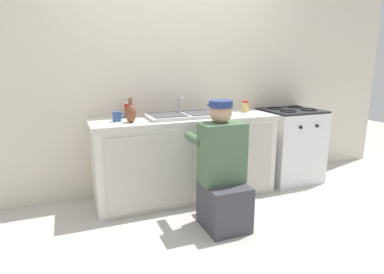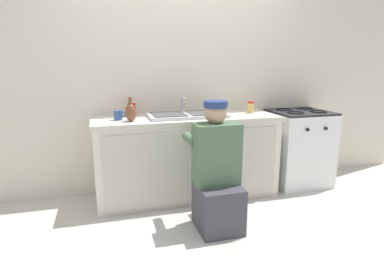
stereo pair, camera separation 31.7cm
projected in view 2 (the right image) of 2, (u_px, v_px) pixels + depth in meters
ground_plane at (195, 206)px, 3.24m from camera, size 12.00×12.00×0.00m
back_wall at (179, 78)px, 3.57m from camera, size 6.00×0.10×2.50m
counter_cabinet at (187, 159)px, 3.42m from camera, size 1.89×0.62×0.82m
countertop at (187, 119)px, 3.33m from camera, size 1.93×0.62×0.04m
sink_double_basin at (187, 115)px, 3.32m from camera, size 0.80×0.44×0.19m
stove_range at (298, 147)px, 3.78m from camera, size 0.65×0.62×0.88m
plumber_person at (217, 177)px, 2.73m from camera, size 0.42×0.61×1.10m
vase_decorative at (131, 112)px, 3.03m from camera, size 0.10×0.10×0.23m
coffee_mug at (118, 115)px, 3.12m from camera, size 0.13×0.08×0.09m
soda_cup_red at (132, 109)px, 3.34m from camera, size 0.08×0.08×0.15m
condiment_jar at (251, 107)px, 3.56m from camera, size 0.07×0.07×0.13m
spice_bottle_pepper at (133, 114)px, 3.15m from camera, size 0.04×0.04×0.10m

